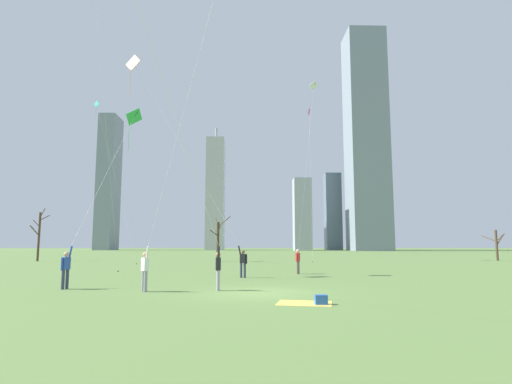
% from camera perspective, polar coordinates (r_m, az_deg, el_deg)
% --- Properties ---
extents(ground_plane, '(400.00, 400.00, 0.00)m').
position_cam_1_polar(ground_plane, '(17.39, 0.54, -13.57)').
color(ground_plane, '#5B7A3D').
extents(kite_flyer_far_back_orange, '(8.23, 2.42, 14.64)m').
position_cam_1_polar(kite_flyer_far_back_orange, '(25.45, -5.47, -2.89)').
color(kite_flyer_far_back_orange, '#33384C').
rests_on(kite_flyer_far_back_orange, ground).
extents(kite_flyer_midfield_center_green, '(1.43, 7.58, 10.48)m').
position_cam_1_polar(kite_flyer_midfield_center_green, '(21.57, -22.54, -4.82)').
color(kite_flyer_midfield_center_green, '#33384C').
rests_on(kite_flyer_midfield_center_green, ground).
extents(kite_flyer_midfield_right_purple, '(4.90, 5.35, 16.11)m').
position_cam_1_polar(kite_flyer_midfield_right_purple, '(17.08, -11.62, 2.75)').
color(kite_flyer_midfield_right_purple, gray).
rests_on(kite_flyer_midfield_right_purple, ground).
extents(kite_flyer_midfield_left_red, '(3.60, 13.49, 13.85)m').
position_cam_1_polar(kite_flyer_midfield_left_red, '(16.14, -7.39, -3.52)').
color(kite_flyer_midfield_left_red, gray).
rests_on(kite_flyer_midfield_left_red, ground).
extents(bystander_far_off_by_trees, '(0.33, 0.46, 1.62)m').
position_cam_1_polar(bystander_far_off_by_trees, '(28.21, 5.72, -9.22)').
color(bystander_far_off_by_trees, '#726656').
rests_on(bystander_far_off_by_trees, ground).
extents(distant_kite_drifting_right_pink, '(0.80, 4.90, 19.26)m').
position_cam_1_polar(distant_kite_drifting_right_pink, '(53.73, 7.27, 9.54)').
color(distant_kite_drifting_right_pink, pink).
rests_on(distant_kite_drifting_right_pink, ground).
extents(distant_kite_drifting_left_white, '(2.54, 3.55, 16.19)m').
position_cam_1_polar(distant_kite_drifting_left_white, '(37.21, 7.65, 11.75)').
color(distant_kite_drifting_left_white, white).
rests_on(distant_kite_drifting_left_white, ground).
extents(distant_kite_high_overhead_teal, '(5.88, 2.52, 17.46)m').
position_cam_1_polar(distant_kite_high_overhead_teal, '(48.30, -20.33, 8.79)').
color(distant_kite_high_overhead_teal, teal).
rests_on(distant_kite_high_overhead_teal, ground).
extents(picnic_spot, '(2.05, 1.75, 0.31)m').
position_cam_1_polar(picnic_spot, '(14.32, 7.90, -14.52)').
color(picnic_spot, '#D8BF4C').
rests_on(picnic_spot, ground).
extents(bare_tree_center, '(2.36, 3.45, 5.12)m').
position_cam_1_polar(bare_tree_center, '(48.31, -5.21, -6.30)').
color(bare_tree_center, '#423326').
rests_on(bare_tree_center, ground).
extents(bare_tree_left_of_center, '(1.71, 3.22, 6.31)m').
position_cam_1_polar(bare_tree_left_of_center, '(55.36, -27.47, -5.06)').
color(bare_tree_left_of_center, '#4C3828').
rests_on(bare_tree_left_of_center, ground).
extents(bare_tree_right_of_center, '(2.27, 2.86, 3.67)m').
position_cam_1_polar(bare_tree_right_of_center, '(58.65, 29.93, -6.13)').
color(bare_tree_right_of_center, '#4C3828').
rests_on(bare_tree_right_of_center, ground).
extents(skyline_slender_spire, '(11.61, 11.51, 69.23)m').
position_cam_1_polar(skyline_slender_spire, '(136.24, 14.78, 6.98)').
color(skyline_slender_spire, gray).
rests_on(skyline_slender_spire, ground).
extents(skyline_squat_block, '(5.95, 10.36, 41.85)m').
position_cam_1_polar(skyline_squat_block, '(142.61, -5.54, -0.30)').
color(skyline_squat_block, '#B2B2B7').
rests_on(skyline_squat_block, ground).
extents(skyline_tall_tower, '(5.46, 5.93, 22.61)m').
position_cam_1_polar(skyline_tall_tower, '(132.37, 6.31, -3.04)').
color(skyline_tall_tower, '#9EA3AD').
rests_on(skyline_tall_tower, ground).
extents(skyline_wide_slab, '(5.36, 5.02, 26.22)m').
position_cam_1_polar(skyline_wide_slab, '(145.84, 10.43, -2.62)').
color(skyline_wide_slab, slate).
rests_on(skyline_wide_slab, ground).
extents(skyline_mid_tower_right, '(6.32, 6.81, 51.80)m').
position_cam_1_polar(skyline_mid_tower_right, '(154.11, 15.17, 1.10)').
color(skyline_mid_tower_right, '#B2B2B7').
rests_on(skyline_mid_tower_right, ground).
extents(skyline_short_annex, '(5.70, 10.29, 46.42)m').
position_cam_1_polar(skyline_short_annex, '(153.16, -19.44, 1.26)').
color(skyline_short_annex, gray).
rests_on(skyline_short_annex, ground).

